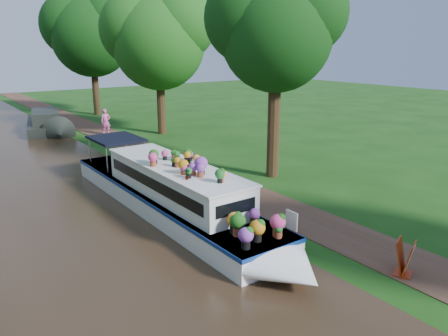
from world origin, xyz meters
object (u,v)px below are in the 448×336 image
sandwich_board (405,259)px  pedestrian_pink (106,122)px  second_boat (46,123)px  plant_boat (176,193)px

sandwich_board → pedestrian_pink: size_ratio=0.54×
second_boat → pedestrian_pink: bearing=-37.7°
second_boat → pedestrian_pink: size_ratio=4.54×
sandwich_board → pedestrian_pink: 22.64m
sandwich_board → plant_boat: bearing=88.2°
second_boat → sandwich_board: 26.39m
plant_boat → second_boat: plant_boat is taller
sandwich_board → pedestrian_pink: pedestrian_pink is taller
plant_boat → pedestrian_pink: size_ratio=7.77×
pedestrian_pink → second_boat: bearing=139.6°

